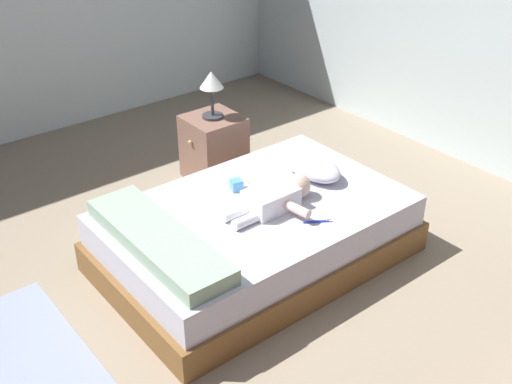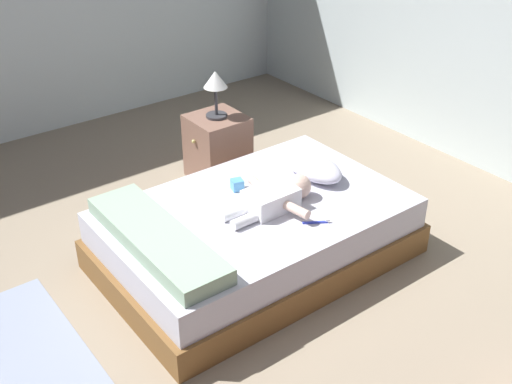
{
  "view_description": "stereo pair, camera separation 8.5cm",
  "coord_description": "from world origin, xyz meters",
  "px_view_note": "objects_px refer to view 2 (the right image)",
  "views": [
    {
      "loc": [
        2.34,
        -1.32,
        2.44
      ],
      "look_at": [
        -0.23,
        0.74,
        0.5
      ],
      "focal_mm": 44.19,
      "sensor_mm": 36.0,
      "label": 1
    },
    {
      "loc": [
        2.39,
        -1.25,
        2.44
      ],
      "look_at": [
        -0.23,
        0.74,
        0.5
      ],
      "focal_mm": 44.19,
      "sensor_mm": 36.0,
      "label": 2
    }
  ],
  "objects_px": {
    "lamp": "(215,84)",
    "toothbrush": "(317,222)",
    "bed": "(256,234)",
    "pillow": "(313,167)",
    "baby": "(276,197)",
    "nightstand": "(218,147)",
    "toy_block": "(237,185)"
  },
  "relations": [
    {
      "from": "lamp",
      "to": "toothbrush",
      "type": "bearing_deg",
      "value": -10.14
    },
    {
      "from": "pillow",
      "to": "bed",
      "type": "bearing_deg",
      "value": -82.11
    },
    {
      "from": "pillow",
      "to": "toy_block",
      "type": "relative_size",
      "value": 5.3
    },
    {
      "from": "pillow",
      "to": "lamp",
      "type": "distance_m",
      "value": 1.04
    },
    {
      "from": "nightstand",
      "to": "toy_block",
      "type": "distance_m",
      "value": 0.93
    },
    {
      "from": "pillow",
      "to": "baby",
      "type": "relative_size",
      "value": 0.75
    },
    {
      "from": "baby",
      "to": "toy_block",
      "type": "bearing_deg",
      "value": -167.9
    },
    {
      "from": "toothbrush",
      "to": "toy_block",
      "type": "xyz_separation_m",
      "value": [
        -0.6,
        -0.15,
        0.03
      ]
    },
    {
      "from": "nightstand",
      "to": "toothbrush",
      "type": "bearing_deg",
      "value": -10.14
    },
    {
      "from": "bed",
      "to": "nightstand",
      "type": "xyz_separation_m",
      "value": [
        -1.06,
        0.43,
        0.06
      ]
    },
    {
      "from": "pillow",
      "to": "lamp",
      "type": "xyz_separation_m",
      "value": [
        -0.98,
        -0.11,
        0.31
      ]
    },
    {
      "from": "bed",
      "to": "pillow",
      "type": "height_order",
      "value": "pillow"
    },
    {
      "from": "bed",
      "to": "baby",
      "type": "height_order",
      "value": "baby"
    },
    {
      "from": "pillow",
      "to": "toothbrush",
      "type": "xyz_separation_m",
      "value": [
        0.45,
        -0.36,
        -0.06
      ]
    },
    {
      "from": "bed",
      "to": "nightstand",
      "type": "bearing_deg",
      "value": 158.05
    },
    {
      "from": "baby",
      "to": "pillow",
      "type": "bearing_deg",
      "value": 108.94
    },
    {
      "from": "pillow",
      "to": "baby",
      "type": "xyz_separation_m",
      "value": [
        0.15,
        -0.44,
        -0.0
      ]
    },
    {
      "from": "toothbrush",
      "to": "nightstand",
      "type": "xyz_separation_m",
      "value": [
        -1.43,
        0.26,
        -0.15
      ]
    },
    {
      "from": "pillow",
      "to": "baby",
      "type": "height_order",
      "value": "baby"
    },
    {
      "from": "pillow",
      "to": "toothbrush",
      "type": "distance_m",
      "value": 0.58
    },
    {
      "from": "pillow",
      "to": "baby",
      "type": "bearing_deg",
      "value": -71.06
    },
    {
      "from": "nightstand",
      "to": "toy_block",
      "type": "xyz_separation_m",
      "value": [
        0.82,
        -0.4,
        0.18
      ]
    },
    {
      "from": "toothbrush",
      "to": "lamp",
      "type": "relative_size",
      "value": 0.4
    },
    {
      "from": "bed",
      "to": "baby",
      "type": "distance_m",
      "value": 0.3
    },
    {
      "from": "bed",
      "to": "toothbrush",
      "type": "distance_m",
      "value": 0.46
    },
    {
      "from": "lamp",
      "to": "pillow",
      "type": "bearing_deg",
      "value": 6.35
    },
    {
      "from": "nightstand",
      "to": "lamp",
      "type": "distance_m",
      "value": 0.52
    },
    {
      "from": "baby",
      "to": "lamp",
      "type": "distance_m",
      "value": 1.22
    },
    {
      "from": "pillow",
      "to": "toothbrush",
      "type": "bearing_deg",
      "value": -39.32
    },
    {
      "from": "pillow",
      "to": "toothbrush",
      "type": "relative_size",
      "value": 3.25
    },
    {
      "from": "bed",
      "to": "toothbrush",
      "type": "height_order",
      "value": "toothbrush"
    },
    {
      "from": "bed",
      "to": "toy_block",
      "type": "height_order",
      "value": "toy_block"
    }
  ]
}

